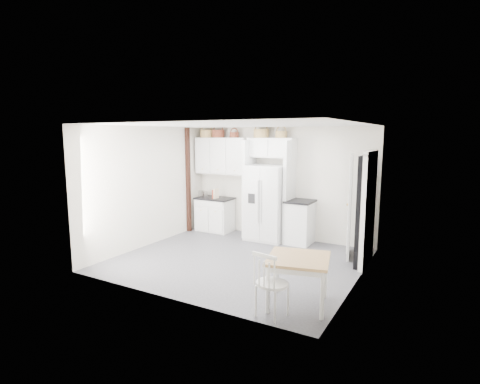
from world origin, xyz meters
The scene contains 27 objects.
floor centered at (0.00, 0.00, 0.00)m, with size 4.50×4.50×0.00m, color #3A3A3D.
ceiling centered at (0.00, 0.00, 2.60)m, with size 4.50×4.50×0.00m, color white.
wall_back centered at (0.00, 2.00, 1.30)m, with size 4.50×4.50×0.00m, color beige.
wall_left centered at (-2.25, 0.00, 1.30)m, with size 4.00×4.00×0.00m, color beige.
wall_right centered at (2.25, 0.00, 1.30)m, with size 4.00×4.00×0.00m, color beige.
refrigerator centered at (-0.15, 1.62, 0.87)m, with size 0.90×0.72×1.74m, color silver.
base_cab_left centered at (-1.65, 1.70, 0.41)m, with size 0.88×0.56×0.82m, color white.
base_cab_right centered at (0.63, 1.70, 0.47)m, with size 0.53×0.64×0.94m, color white.
dining_table centered at (1.70, -1.26, 0.35)m, with size 0.85×0.85×0.71m, color olive.
windsor_chair centered at (1.52, -1.75, 0.46)m, with size 0.45×0.40×0.91m, color white.
counter_left centered at (-1.65, 1.70, 0.84)m, with size 0.92×0.59×0.04m, color black.
counter_right centered at (0.63, 1.70, 0.96)m, with size 0.58×0.68×0.04m, color black.
toaster centered at (-1.99, 1.67, 0.93)m, with size 0.23×0.13×0.16m, color silver.
cookbook_red centered at (-1.61, 1.62, 0.96)m, with size 0.03×0.14×0.22m, color #99331F.
cookbook_cream centered at (-1.55, 1.62, 0.98)m, with size 0.04×0.17×0.25m, color beige.
basket_upper_a centered at (-1.95, 1.83, 2.45)m, with size 0.34×0.34×0.19m, color #A47B4B.
basket_upper_b centered at (-1.61, 1.83, 2.44)m, with size 0.32×0.32×0.19m, color #522D1A.
basket_upper_c centered at (-1.15, 1.83, 2.42)m, with size 0.23×0.23×0.13m, color #522D1A.
basket_bridge_a centered at (-0.42, 1.83, 2.45)m, with size 0.36×0.36×0.20m, color #A47B4B.
basket_bridge_b centered at (0.08, 1.83, 2.43)m, with size 0.27×0.27×0.15m, color #A47B4B.
upper_cabinet centered at (-1.50, 1.83, 1.90)m, with size 1.40×0.34×0.90m, color white.
bridge_cabinet centered at (-0.15, 1.83, 2.12)m, with size 1.12×0.34×0.45m, color white.
fridge_panel_left centered at (-0.66, 1.70, 1.15)m, with size 0.08×0.60×2.30m, color white.
fridge_panel_right centered at (0.36, 1.70, 1.15)m, with size 0.08×0.60×2.30m, color white.
trim_post centered at (-2.20, 1.35, 1.30)m, with size 0.09×0.09×2.60m, color black.
doorway_void centered at (2.16, 1.00, 1.02)m, with size 0.18×0.85×2.05m, color black.
door_slab centered at (1.80, 1.33, 1.02)m, with size 0.80×0.04×2.05m, color white.
Camera 1 is at (3.47, -6.08, 2.41)m, focal length 28.00 mm.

